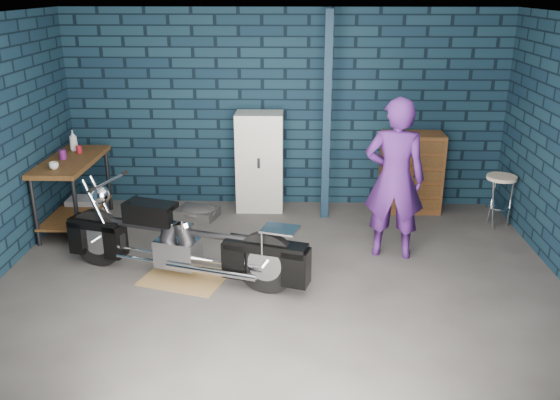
# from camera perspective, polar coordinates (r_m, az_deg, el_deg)

# --- Properties ---
(ground) EXTENTS (6.00, 6.00, 0.00)m
(ground) POSITION_cam_1_polar(r_m,az_deg,el_deg) (6.32, -0.10, -8.02)
(ground) COLOR #4E4B49
(ground) RESTS_ON ground
(room_walls) EXTENTS (6.02, 5.01, 2.71)m
(room_walls) POSITION_cam_1_polar(r_m,az_deg,el_deg) (6.22, 0.06, 10.15)
(room_walls) COLOR #0E2131
(room_walls) RESTS_ON ground
(support_post) EXTENTS (0.10, 0.10, 2.70)m
(support_post) POSITION_cam_1_polar(r_m,az_deg,el_deg) (7.70, 4.52, 7.82)
(support_post) COLOR #122538
(support_post) RESTS_ON ground
(workbench) EXTENTS (0.60, 1.40, 0.91)m
(workbench) POSITION_cam_1_polar(r_m,az_deg,el_deg) (8.03, -19.19, 0.63)
(workbench) COLOR brown
(workbench) RESTS_ON ground
(drip_mat) EXTENTS (1.01, 0.86, 0.01)m
(drip_mat) POSITION_cam_1_polar(r_m,az_deg,el_deg) (6.50, -9.15, -7.38)
(drip_mat) COLOR olive
(drip_mat) RESTS_ON ground
(motorcycle) EXTENTS (2.42, 1.27, 1.03)m
(motorcycle) POSITION_cam_1_polar(r_m,az_deg,el_deg) (6.29, -9.40, -3.24)
(motorcycle) COLOR black
(motorcycle) RESTS_ON ground
(person) EXTENTS (0.74, 0.54, 1.85)m
(person) POSITION_cam_1_polar(r_m,az_deg,el_deg) (6.74, 10.97, 1.99)
(person) COLOR #471C69
(person) RESTS_ON ground
(storage_bin) EXTENTS (0.45, 0.32, 0.28)m
(storage_bin) POSITION_cam_1_polar(r_m,az_deg,el_deg) (8.39, -18.15, -0.73)
(storage_bin) COLOR gray
(storage_bin) RESTS_ON ground
(locker) EXTENTS (0.64, 0.45, 1.36)m
(locker) POSITION_cam_1_polar(r_m,az_deg,el_deg) (8.15, -1.96, 3.69)
(locker) COLOR silver
(locker) RESTS_ON ground
(tool_chest) EXTENTS (0.82, 0.45, 1.09)m
(tool_chest) POSITION_cam_1_polar(r_m,az_deg,el_deg) (8.31, 12.49, 2.58)
(tool_chest) COLOR brown
(tool_chest) RESTS_ON ground
(shop_stool) EXTENTS (0.46, 0.46, 0.69)m
(shop_stool) POSITION_cam_1_polar(r_m,az_deg,el_deg) (8.14, 20.29, -0.11)
(shop_stool) COLOR #C8B597
(shop_stool) RESTS_ON ground
(cup_a) EXTENTS (0.12, 0.12, 0.09)m
(cup_a) POSITION_cam_1_polar(r_m,az_deg,el_deg) (7.51, -20.94, 3.10)
(cup_a) COLOR #C8B597
(cup_a) RESTS_ON workbench
(mug_purple) EXTENTS (0.10, 0.10, 0.12)m
(mug_purple) POSITION_cam_1_polar(r_m,az_deg,el_deg) (7.91, -20.19, 4.14)
(mug_purple) COLOR #611966
(mug_purple) RESTS_ON workbench
(mug_red) EXTENTS (0.08, 0.08, 0.10)m
(mug_red) POSITION_cam_1_polar(r_m,az_deg,el_deg) (8.14, -18.77, 4.65)
(mug_red) COLOR maroon
(mug_red) RESTS_ON workbench
(bottle) EXTENTS (0.14, 0.14, 0.27)m
(bottle) POSITION_cam_1_polar(r_m,az_deg,el_deg) (8.27, -19.28, 5.44)
(bottle) COLOR gray
(bottle) RESTS_ON workbench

